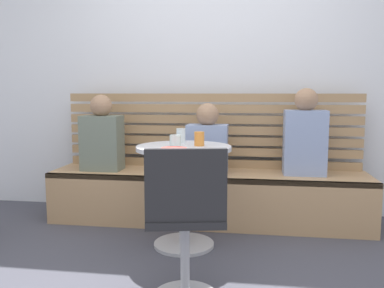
{
  "coord_description": "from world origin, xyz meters",
  "views": [
    {
      "loc": [
        0.37,
        -2.19,
        1.12
      ],
      "look_at": [
        -0.05,
        0.66,
        0.75
      ],
      "focal_mm": 37.91,
      "sensor_mm": 36.0,
      "label": 1
    }
  ],
  "objects_px": {
    "person_child_middle": "(207,143)",
    "cup_tumbler_orange": "(199,139)",
    "cafe_table": "(184,176)",
    "booth_bench": "(207,197)",
    "person_child_left": "(102,137)",
    "cup_water_clear": "(181,136)",
    "white_chair": "(185,219)",
    "person_adult": "(305,136)",
    "cup_glass_short": "(175,140)",
    "plate_small": "(174,149)"
  },
  "relations": [
    {
      "from": "person_child_middle",
      "to": "cup_tumbler_orange",
      "type": "distance_m",
      "value": 0.54
    },
    {
      "from": "cafe_table",
      "to": "person_child_middle",
      "type": "xyz_separation_m",
      "value": [
        0.11,
        0.56,
        0.18
      ]
    },
    {
      "from": "booth_bench",
      "to": "cup_tumbler_orange",
      "type": "relative_size",
      "value": 27.0
    },
    {
      "from": "person_child_left",
      "to": "cup_water_clear",
      "type": "relative_size",
      "value": 5.99
    },
    {
      "from": "booth_bench",
      "to": "person_child_left",
      "type": "height_order",
      "value": "person_child_left"
    },
    {
      "from": "cafe_table",
      "to": "white_chair",
      "type": "distance_m",
      "value": 0.83
    },
    {
      "from": "person_adult",
      "to": "cup_glass_short",
      "type": "bearing_deg",
      "value": -147.46
    },
    {
      "from": "white_chair",
      "to": "cup_tumbler_orange",
      "type": "distance_m",
      "value": 0.9
    },
    {
      "from": "person_child_left",
      "to": "person_child_middle",
      "type": "height_order",
      "value": "person_child_left"
    },
    {
      "from": "booth_bench",
      "to": "cup_tumbler_orange",
      "type": "xyz_separation_m",
      "value": [
        -0.0,
        -0.55,
        0.57
      ]
    },
    {
      "from": "person_child_left",
      "to": "plate_small",
      "type": "bearing_deg",
      "value": -43.34
    },
    {
      "from": "booth_bench",
      "to": "person_child_middle",
      "type": "bearing_deg",
      "value": -96.9
    },
    {
      "from": "person_child_left",
      "to": "cup_water_clear",
      "type": "height_order",
      "value": "person_child_left"
    },
    {
      "from": "person_child_middle",
      "to": "cup_water_clear",
      "type": "height_order",
      "value": "person_child_middle"
    },
    {
      "from": "cafe_table",
      "to": "cup_water_clear",
      "type": "relative_size",
      "value": 6.73
    },
    {
      "from": "cup_glass_short",
      "to": "cup_water_clear",
      "type": "relative_size",
      "value": 0.73
    },
    {
      "from": "cup_tumbler_orange",
      "to": "cup_glass_short",
      "type": "height_order",
      "value": "cup_tumbler_orange"
    },
    {
      "from": "person_child_left",
      "to": "white_chair",
      "type": "bearing_deg",
      "value": -54.73
    },
    {
      "from": "cafe_table",
      "to": "cup_tumbler_orange",
      "type": "xyz_separation_m",
      "value": [
        0.1,
        0.03,
        0.27
      ]
    },
    {
      "from": "booth_bench",
      "to": "person_adult",
      "type": "xyz_separation_m",
      "value": [
        0.8,
        0.03,
        0.54
      ]
    },
    {
      "from": "white_chair",
      "to": "cup_tumbler_orange",
      "type": "relative_size",
      "value": 8.5
    },
    {
      "from": "white_chair",
      "to": "person_adult",
      "type": "height_order",
      "value": "person_adult"
    },
    {
      "from": "cup_tumbler_orange",
      "to": "white_chair",
      "type": "bearing_deg",
      "value": -87.21
    },
    {
      "from": "white_chair",
      "to": "cup_tumbler_orange",
      "type": "bearing_deg",
      "value": 92.79
    },
    {
      "from": "cup_glass_short",
      "to": "plate_small",
      "type": "distance_m",
      "value": 0.18
    },
    {
      "from": "cafe_table",
      "to": "cup_glass_short",
      "type": "xyz_separation_m",
      "value": [
        -0.06,
        -0.02,
        0.26
      ]
    },
    {
      "from": "white_chair",
      "to": "person_child_left",
      "type": "bearing_deg",
      "value": 125.27
    },
    {
      "from": "person_child_left",
      "to": "cup_water_clear",
      "type": "distance_m",
      "value": 0.86
    },
    {
      "from": "cafe_table",
      "to": "cup_water_clear",
      "type": "xyz_separation_m",
      "value": [
        -0.05,
        0.17,
        0.28
      ]
    },
    {
      "from": "white_chair",
      "to": "person_adult",
      "type": "bearing_deg",
      "value": 61.56
    },
    {
      "from": "booth_bench",
      "to": "cup_glass_short",
      "type": "xyz_separation_m",
      "value": [
        -0.17,
        -0.59,
        0.56
      ]
    },
    {
      "from": "cafe_table",
      "to": "white_chair",
      "type": "relative_size",
      "value": 0.87
    },
    {
      "from": "cup_glass_short",
      "to": "person_child_left",
      "type": "bearing_deg",
      "value": 143.4
    },
    {
      "from": "cup_glass_short",
      "to": "cup_water_clear",
      "type": "distance_m",
      "value": 0.18
    },
    {
      "from": "white_chair",
      "to": "cup_glass_short",
      "type": "distance_m",
      "value": 0.88
    },
    {
      "from": "cafe_table",
      "to": "cup_tumbler_orange",
      "type": "bearing_deg",
      "value": 13.65
    },
    {
      "from": "cup_water_clear",
      "to": "plate_small",
      "type": "bearing_deg",
      "value": -87.4
    },
    {
      "from": "cup_tumbler_orange",
      "to": "plate_small",
      "type": "xyz_separation_m",
      "value": [
        -0.14,
        -0.22,
        -0.04
      ]
    },
    {
      "from": "white_chair",
      "to": "plate_small",
      "type": "height_order",
      "value": "white_chair"
    },
    {
      "from": "person_child_middle",
      "to": "cup_tumbler_orange",
      "type": "xyz_separation_m",
      "value": [
        -0.0,
        -0.53,
        0.09
      ]
    },
    {
      "from": "person_adult",
      "to": "cup_water_clear",
      "type": "bearing_deg",
      "value": -155.49
    },
    {
      "from": "white_chair",
      "to": "person_adult",
      "type": "xyz_separation_m",
      "value": [
        0.77,
        1.42,
        0.29
      ]
    },
    {
      "from": "cup_glass_short",
      "to": "cup_water_clear",
      "type": "bearing_deg",
      "value": 87.24
    },
    {
      "from": "cafe_table",
      "to": "plate_small",
      "type": "relative_size",
      "value": 4.35
    },
    {
      "from": "booth_bench",
      "to": "cafe_table",
      "type": "relative_size",
      "value": 3.65
    },
    {
      "from": "booth_bench",
      "to": "cup_water_clear",
      "type": "relative_size",
      "value": 24.55
    },
    {
      "from": "cup_tumbler_orange",
      "to": "cup_water_clear",
      "type": "distance_m",
      "value": 0.21
    },
    {
      "from": "booth_bench",
      "to": "person_child_middle",
      "type": "height_order",
      "value": "person_child_middle"
    },
    {
      "from": "person_child_left",
      "to": "cup_glass_short",
      "type": "bearing_deg",
      "value": -36.6
    },
    {
      "from": "person_adult",
      "to": "person_child_left",
      "type": "height_order",
      "value": "person_adult"
    }
  ]
}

